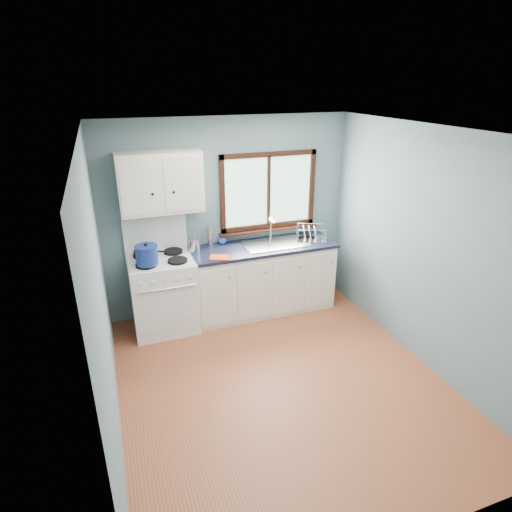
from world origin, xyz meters
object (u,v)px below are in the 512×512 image
object	(u,v)px
utensil_crock	(194,245)
thermos	(210,236)
sink	(276,248)
dish_rack	(310,236)
stockpot	(147,255)
gas_range	(163,292)
base_cabinets	(263,281)
skillet	(144,252)

from	to	relation	value
utensil_crock	thermos	size ratio (longest dim) A/B	1.46
sink	thermos	size ratio (longest dim) A/B	2.98
dish_rack	stockpot	bearing A→B (deg)	-152.74
gas_range	dish_rack	world-z (taller)	gas_range
base_cabinets	sink	distance (m)	0.48
utensil_crock	dish_rack	bearing A→B (deg)	-4.30
utensil_crock	dish_rack	xyz separation A→B (m)	(1.53, -0.12, -0.03)
base_cabinets	utensil_crock	distance (m)	1.06
skillet	dish_rack	distance (m)	2.14
sink	thermos	bearing A→B (deg)	166.41
stockpot	dish_rack	world-z (taller)	stockpot
skillet	utensil_crock	bearing A→B (deg)	13.38
stockpot	utensil_crock	world-z (taller)	utensil_crock
thermos	base_cabinets	bearing A→B (deg)	-17.18
sink	dish_rack	world-z (taller)	sink
base_cabinets	skillet	bearing A→B (deg)	174.92
sink	utensil_crock	distance (m)	1.06
gas_range	thermos	xyz separation A→B (m)	(0.66, 0.22, 0.57)
gas_range	base_cabinets	size ratio (longest dim) A/B	0.74
skillet	thermos	xyz separation A→B (m)	(0.83, 0.07, 0.08)
sink	dish_rack	xyz separation A→B (m)	(0.49, -0.01, 0.11)
skillet	thermos	size ratio (longest dim) A/B	1.33
base_cabinets	thermos	distance (m)	0.93
sink	thermos	distance (m)	0.87
thermos	utensil_crock	bearing A→B (deg)	-157.76
base_cabinets	dish_rack	bearing A→B (deg)	-0.83
gas_range	utensil_crock	distance (m)	0.69
gas_range	thermos	size ratio (longest dim) A/B	4.82
sink	stockpot	distance (m)	1.67
gas_range	stockpot	world-z (taller)	gas_range
base_cabinets	gas_range	bearing A→B (deg)	-179.18
stockpot	thermos	xyz separation A→B (m)	(0.83, 0.39, -0.01)
stockpot	utensil_crock	xyz separation A→B (m)	(0.60, 0.30, -0.07)
skillet	dish_rack	world-z (taller)	dish_rack
sink	skillet	size ratio (longest dim) A/B	2.24
gas_range	stockpot	size ratio (longest dim) A/B	5.02
base_cabinets	thermos	size ratio (longest dim) A/B	6.56
gas_range	base_cabinets	distance (m)	1.31
skillet	thermos	world-z (taller)	thermos
gas_range	sink	size ratio (longest dim) A/B	1.62
gas_range	utensil_crock	bearing A→B (deg)	15.84
dish_rack	utensil_crock	bearing A→B (deg)	-161.87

